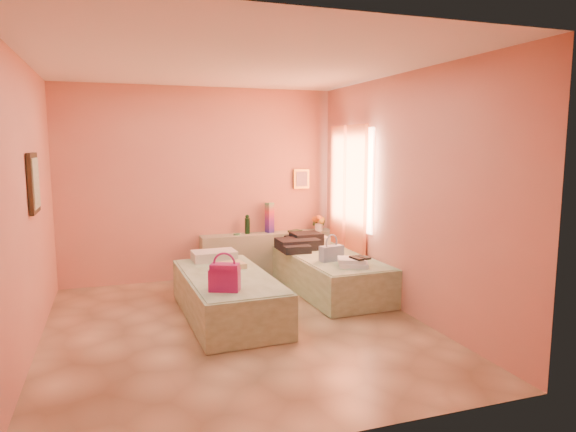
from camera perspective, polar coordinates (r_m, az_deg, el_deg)
name	(u,v)px	position (r m, az deg, el deg)	size (l,w,h in m)	color
ground	(238,328)	(5.73, -5.54, -12.30)	(4.50, 4.50, 0.00)	tan
room_walls	(242,161)	(5.98, -5.12, 6.07)	(4.02, 4.51, 2.81)	tan
headboard_ledge	(268,254)	(7.84, -2.19, -4.24)	(2.05, 0.30, 0.65)	gray
bed_left	(228,296)	(6.02, -6.71, -8.81)	(0.90, 2.00, 0.50)	#B1D0A7
bed_right	(330,274)	(6.98, 4.71, -6.42)	(0.90, 2.00, 0.50)	#B1D0A7
water_bottle	(247,225)	(7.71, -4.53, -0.98)	(0.08, 0.08, 0.27)	#14371D
rainbow_box	(270,218)	(7.78, -2.06, -0.18)	(0.10, 0.10, 0.46)	#A21363
small_dish	(237,234)	(7.62, -5.70, -2.03)	(0.11, 0.11, 0.03)	#437C56
green_book	(295,231)	(7.84, 0.79, -1.69)	(0.19, 0.13, 0.03)	#274A2D
flower_vase	(319,222)	(7.98, 3.45, -0.62)	(0.22, 0.22, 0.28)	silver
magenta_handbag	(225,277)	(5.30, -7.06, -6.75)	(0.30, 0.17, 0.28)	#A21363
khaki_garment	(229,265)	(6.27, -6.52, -5.47)	(0.35, 0.28, 0.06)	tan
clothes_pile	(301,242)	(7.34, 1.47, -2.93)	(0.63, 0.63, 0.19)	black
blue_handbag	(331,253)	(6.61, 4.84, -4.15)	(0.30, 0.13, 0.20)	#395589
towel_stack	(354,262)	(6.35, 7.31, -5.12)	(0.35, 0.30, 0.10)	white
sandal_pair	(360,258)	(6.32, 8.01, -4.63)	(0.16, 0.21, 0.02)	black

